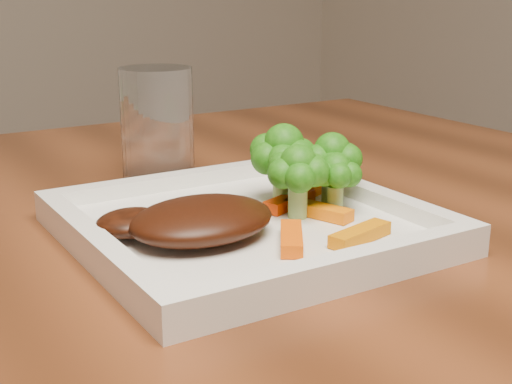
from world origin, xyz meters
TOP-DOWN VIEW (x-y plane):
  - plate at (0.26, -0.25)m, footprint 0.27×0.27m
  - steak at (0.21, -0.26)m, footprint 0.12×0.10m
  - broccoli_0 at (0.32, -0.22)m, footprint 0.08×0.08m
  - broccoli_1 at (0.35, -0.24)m, footprint 0.07×0.07m
  - broccoli_2 at (0.34, -0.26)m, footprint 0.06×0.06m
  - broccoli_3 at (0.30, -0.26)m, footprint 0.07×0.07m
  - carrot_0 at (0.31, -0.33)m, footprint 0.06×0.03m
  - carrot_2 at (0.26, -0.31)m, footprint 0.05×0.06m
  - carrot_3 at (0.36, -0.20)m, footprint 0.06×0.04m
  - carrot_5 at (0.32, -0.26)m, footprint 0.04×0.06m
  - carrot_6 at (0.31, -0.23)m, footprint 0.06×0.04m
  - drinking_glass at (0.27, -0.06)m, footprint 0.10×0.10m

SIDE VIEW (x-z plane):
  - plate at x=0.26m, z-range 0.75..0.76m
  - carrot_0 at x=0.31m, z-range 0.76..0.77m
  - carrot_2 at x=0.26m, z-range 0.76..0.77m
  - carrot_3 at x=0.36m, z-range 0.76..0.77m
  - carrot_5 at x=0.32m, z-range 0.76..0.77m
  - carrot_6 at x=0.31m, z-range 0.76..0.77m
  - steak at x=0.21m, z-range 0.76..0.79m
  - broccoli_2 at x=0.34m, z-range 0.76..0.82m
  - broccoli_3 at x=0.30m, z-range 0.76..0.82m
  - broccoli_1 at x=0.35m, z-range 0.76..0.83m
  - broccoli_0 at x=0.32m, z-range 0.76..0.83m
  - drinking_glass at x=0.27m, z-range 0.75..0.87m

